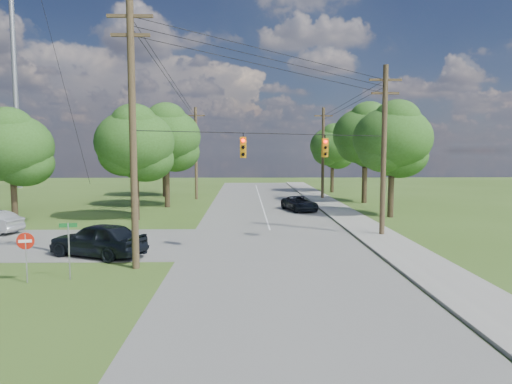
{
  "coord_description": "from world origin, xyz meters",
  "views": [
    {
      "loc": [
        0.36,
        -19.97,
        5.31
      ],
      "look_at": [
        0.95,
        5.0,
        3.04
      ],
      "focal_mm": 32.0,
      "sensor_mm": 36.0,
      "label": 1
    }
  ],
  "objects_px": {
    "pole_ne": "(384,148)",
    "car_main_north": "(300,203)",
    "pole_north_e": "(323,152)",
    "car_cross_dark": "(98,239)",
    "pole_sw": "(133,130)",
    "pole_north_w": "(196,152)",
    "do_not_enter_sign": "(26,246)"
  },
  "relations": [
    {
      "from": "pole_sw",
      "to": "car_cross_dark",
      "type": "distance_m",
      "value": 6.29
    },
    {
      "from": "car_main_north",
      "to": "pole_ne",
      "type": "bearing_deg",
      "value": -87.93
    },
    {
      "from": "pole_north_e",
      "to": "do_not_enter_sign",
      "type": "distance_m",
      "value": 36.4
    },
    {
      "from": "pole_ne",
      "to": "car_cross_dark",
      "type": "height_order",
      "value": "pole_ne"
    },
    {
      "from": "pole_sw",
      "to": "car_cross_dark",
      "type": "xyz_separation_m",
      "value": [
        -2.41,
        2.3,
        -5.34
      ]
    },
    {
      "from": "pole_ne",
      "to": "do_not_enter_sign",
      "type": "distance_m",
      "value": 20.3
    },
    {
      "from": "pole_ne",
      "to": "do_not_enter_sign",
      "type": "xyz_separation_m",
      "value": [
        -17.34,
        -9.8,
        -3.95
      ]
    },
    {
      "from": "pole_north_w",
      "to": "car_cross_dark",
      "type": "xyz_separation_m",
      "value": [
        -2.01,
        -27.3,
        -4.24
      ]
    },
    {
      "from": "pole_ne",
      "to": "pole_north_w",
      "type": "height_order",
      "value": "pole_ne"
    },
    {
      "from": "pole_ne",
      "to": "do_not_enter_sign",
      "type": "relative_size",
      "value": 5.11
    },
    {
      "from": "pole_north_e",
      "to": "car_main_north",
      "type": "height_order",
      "value": "pole_north_e"
    },
    {
      "from": "pole_north_w",
      "to": "car_cross_dark",
      "type": "relative_size",
      "value": 1.99
    },
    {
      "from": "car_main_north",
      "to": "do_not_enter_sign",
      "type": "distance_m",
      "value": 25.61
    },
    {
      "from": "pole_north_e",
      "to": "car_main_north",
      "type": "bearing_deg",
      "value": -110.27
    },
    {
      "from": "pole_north_w",
      "to": "do_not_enter_sign",
      "type": "xyz_separation_m",
      "value": [
        -3.44,
        -31.8,
        -3.61
      ]
    },
    {
      "from": "pole_sw",
      "to": "car_main_north",
      "type": "height_order",
      "value": "pole_sw"
    },
    {
      "from": "pole_ne",
      "to": "pole_sw",
      "type": "bearing_deg",
      "value": -150.62
    },
    {
      "from": "do_not_enter_sign",
      "to": "pole_ne",
      "type": "bearing_deg",
      "value": 17.82
    },
    {
      "from": "pole_north_e",
      "to": "car_main_north",
      "type": "relative_size",
      "value": 2.18
    },
    {
      "from": "pole_north_w",
      "to": "car_main_north",
      "type": "distance_m",
      "value": 15.02
    },
    {
      "from": "pole_sw",
      "to": "pole_north_w",
      "type": "relative_size",
      "value": 1.2
    },
    {
      "from": "pole_north_w",
      "to": "pole_north_e",
      "type": "bearing_deg",
      "value": 0.0
    },
    {
      "from": "pole_sw",
      "to": "pole_north_e",
      "type": "xyz_separation_m",
      "value": [
        13.5,
        29.6,
        -1.1
      ]
    },
    {
      "from": "pole_ne",
      "to": "pole_north_w",
      "type": "relative_size",
      "value": 1.05
    },
    {
      "from": "pole_ne",
      "to": "car_main_north",
      "type": "bearing_deg",
      "value": 107.46
    },
    {
      "from": "pole_north_e",
      "to": "pole_ne",
      "type": "bearing_deg",
      "value": -90.0
    },
    {
      "from": "pole_sw",
      "to": "pole_north_w",
      "type": "height_order",
      "value": "pole_sw"
    },
    {
      "from": "pole_ne",
      "to": "pole_north_e",
      "type": "height_order",
      "value": "pole_ne"
    },
    {
      "from": "pole_sw",
      "to": "car_main_north",
      "type": "relative_size",
      "value": 2.62
    },
    {
      "from": "pole_sw",
      "to": "do_not_enter_sign",
      "type": "bearing_deg",
      "value": -150.15
    },
    {
      "from": "pole_ne",
      "to": "pole_north_e",
      "type": "distance_m",
      "value": 22.0
    },
    {
      "from": "car_cross_dark",
      "to": "pole_sw",
      "type": "bearing_deg",
      "value": 69.79
    }
  ]
}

